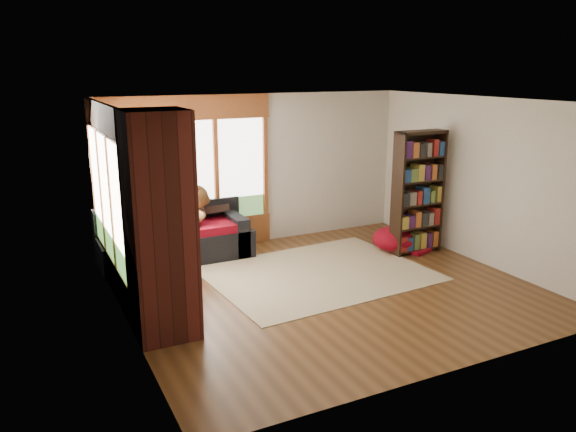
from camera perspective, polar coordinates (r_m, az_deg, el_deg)
name	(u,v)px	position (r m, az deg, el deg)	size (l,w,h in m)	color
floor	(328,288)	(8.02, 4.08, -7.35)	(5.50, 5.50, 0.00)	#4D2E15
ceiling	(332,101)	(7.43, 4.45, 11.54)	(5.50, 5.50, 0.00)	white
wall_back	(257,170)	(9.81, -3.19, 4.72)	(5.50, 0.04, 2.60)	silver
wall_front	(461,252)	(5.69, 17.13, -3.47)	(5.50, 0.04, 2.60)	silver
wall_left	(122,223)	(6.69, -16.49, -0.70)	(0.04, 5.00, 2.60)	silver
wall_right	(481,181)	(9.30, 19.05, 3.36)	(0.04, 5.00, 2.60)	silver
windows_back	(190,173)	(9.37, -9.89, 4.35)	(2.82, 0.10, 1.90)	brown
windows_left	(107,198)	(7.84, -17.88, 1.80)	(0.10, 2.62, 1.90)	brown
roller_blind	(98,159)	(8.58, -18.76, 5.53)	(0.03, 0.72, 0.90)	#657C52
brick_chimney	(160,227)	(6.43, -12.87, -1.10)	(0.70, 0.70, 2.60)	#471914
sectional_sofa	(160,253)	(8.72, -12.87, -3.71)	(2.20, 2.20, 0.80)	black
area_rug	(318,273)	(8.55, 3.08, -5.83)	(3.19, 2.44, 0.01)	#EDE3CA
bookshelf	(418,193)	(9.50, 13.07, 2.31)	(0.88, 0.29, 2.04)	black
pouf	(394,238)	(9.71, 10.73, -2.24)	(0.74, 0.74, 0.40)	maroon
dog_tan	(183,213)	(8.94, -10.65, 0.30)	(1.12, 0.88, 0.55)	brown
dog_brindle	(168,236)	(8.01, -12.08, -2.03)	(0.54, 0.80, 0.41)	black
throw_pillows	(158,221)	(8.74, -13.04, -0.49)	(1.98, 1.68, 0.45)	black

